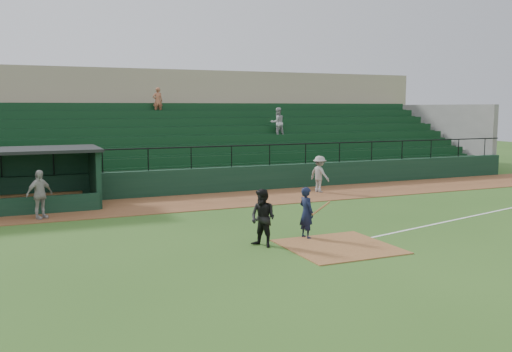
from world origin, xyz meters
name	(u,v)px	position (x,y,z in m)	size (l,w,h in m)	color
ground	(321,240)	(0.00, 0.00, 0.00)	(90.00, 90.00, 0.00)	#2D531B
warning_track	(229,200)	(0.00, 8.00, 0.01)	(40.00, 4.00, 0.03)	brown
home_plate_dirt	(339,247)	(0.00, -1.00, 0.01)	(3.00, 3.00, 0.03)	brown
foul_line	(487,213)	(8.00, 1.20, 0.01)	(18.00, 0.09, 0.01)	white
stadium_structure	(176,138)	(0.00, 16.46, 2.30)	(38.00, 13.08, 6.40)	black
batter_at_plate	(306,213)	(-0.34, 0.34, 0.80)	(1.03, 0.69, 1.60)	black
umpire	(263,218)	(-1.99, -0.07, 0.84)	(0.82, 0.64, 1.69)	black
runner	(320,174)	(4.71, 8.26, 0.89)	(1.11, 0.64, 1.72)	gray
dugout_player_a	(40,194)	(-7.73, 6.77, 0.92)	(1.04, 0.43, 1.77)	#A9A39E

